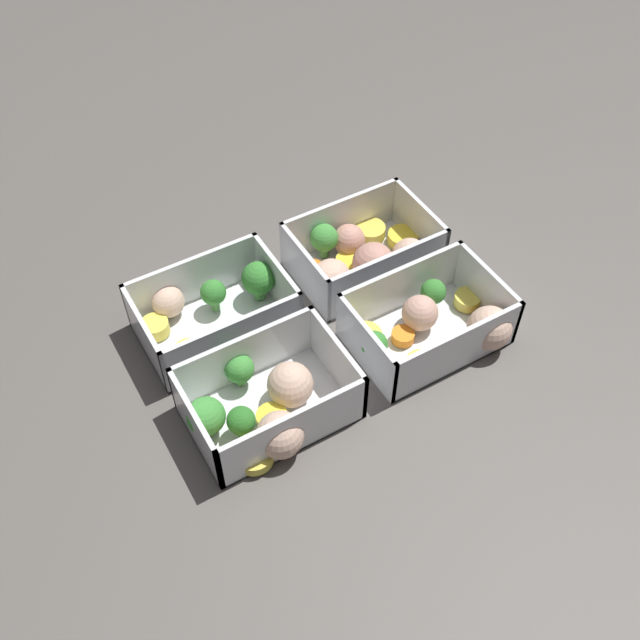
{
  "coord_description": "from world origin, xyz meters",
  "views": [
    {
      "loc": [
        -0.26,
        -0.45,
        0.63
      ],
      "look_at": [
        0.0,
        0.0,
        0.02
      ],
      "focal_mm": 42.0,
      "sensor_mm": 36.0,
      "label": 1
    }
  ],
  "objects": [
    {
      "name": "container_far_left",
      "position": [
        -0.09,
        0.07,
        0.02
      ],
      "size": [
        0.16,
        0.12,
        0.06
      ],
      "color": "white",
      "rests_on": "ground_plane"
    },
    {
      "name": "container_near_right",
      "position": [
        0.1,
        -0.07,
        0.02
      ],
      "size": [
        0.16,
        0.13,
        0.06
      ],
      "color": "white",
      "rests_on": "ground_plane"
    },
    {
      "name": "container_far_right",
      "position": [
        0.09,
        0.06,
        0.02
      ],
      "size": [
        0.17,
        0.12,
        0.06
      ],
      "color": "white",
      "rests_on": "ground_plane"
    },
    {
      "name": "ground_plane",
      "position": [
        0.0,
        0.0,
        0.0
      ],
      "size": [
        4.0,
        4.0,
        0.0
      ],
      "primitive_type": "plane",
      "color": "#56514C"
    },
    {
      "name": "container_near_left",
      "position": [
        -0.1,
        -0.07,
        0.02
      ],
      "size": [
        0.16,
        0.13,
        0.06
      ],
      "color": "white",
      "rests_on": "ground_plane"
    }
  ]
}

